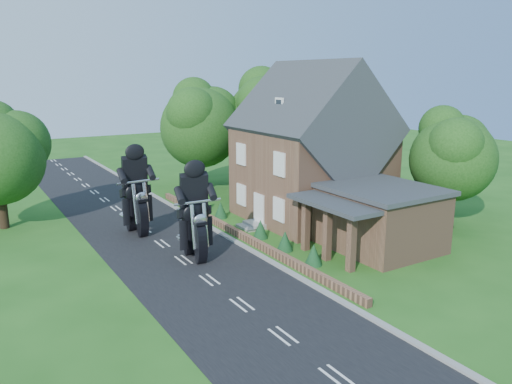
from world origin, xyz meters
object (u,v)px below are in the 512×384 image
motorcycle_lead (195,245)px  house (312,153)px  annex (378,217)px  motorcycle_follow (137,221)px  garden_wall (237,233)px

motorcycle_lead → house: bearing=-159.6°
house → annex: house is taller
motorcycle_lead → motorcycle_follow: motorcycle_follow is taller
garden_wall → house: (6.19, 1.00, 4.14)m
motorcycle_lead → motorcycle_follow: size_ratio=0.96×
house → garden_wall: bearing=-170.8°
annex → motorcycle_lead: bearing=158.9°
house → motorcycle_lead: size_ratio=6.09×
house → annex: size_ratio=1.45×
garden_wall → motorcycle_follow: size_ratio=12.57×
house → motorcycle_follow: house is taller
house → annex: bearing=-95.2°
motorcycle_follow → garden_wall: bearing=139.1°
garden_wall → motorcycle_follow: motorcycle_follow is taller
annex → motorcycle_follow: size_ratio=4.03×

